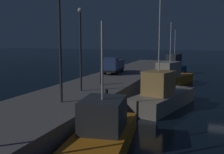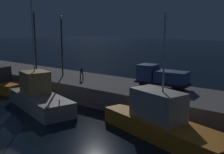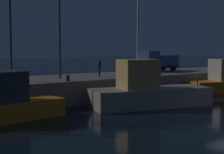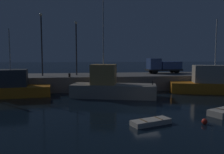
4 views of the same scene
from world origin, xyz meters
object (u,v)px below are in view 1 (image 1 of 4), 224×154
at_px(fishing_boat_orange, 173,67).
at_px(bollard_central, 158,65).
at_px(utility_truck, 114,65).
at_px(lamp_post_east, 60,38).
at_px(fishing_boat_white, 162,96).
at_px(fishing_trawler_green, 170,77).
at_px(lamp_post_central, 80,43).
at_px(fishing_boat_blue, 102,134).
at_px(bollard_west, 107,92).
at_px(dockworker, 101,76).

height_order(fishing_boat_orange, bollard_central, fishing_boat_orange).
bearing_deg(utility_truck, lamp_post_east, -173.26).
bearing_deg(lamp_post_east, fishing_boat_white, -35.96).
bearing_deg(lamp_post_east, fishing_trawler_green, -13.32).
distance_m(lamp_post_east, lamp_post_central, 4.94).
bearing_deg(lamp_post_central, fishing_boat_orange, -8.89).
bearing_deg(fishing_trawler_green, fishing_boat_orange, 4.56).
xyz_separation_m(fishing_boat_blue, fishing_trawler_green, (26.56, -0.73, 0.14)).
relative_size(fishing_boat_orange, lamp_post_central, 1.31).
bearing_deg(fishing_boat_white, fishing_boat_blue, 171.55).
relative_size(lamp_post_east, utility_truck, 1.48).
bearing_deg(fishing_trawler_green, lamp_post_central, 161.49).
relative_size(fishing_boat_white, fishing_boat_orange, 1.14).
bearing_deg(bollard_west, lamp_post_east, 148.95).
distance_m(fishing_boat_blue, bollard_central, 35.06).
distance_m(fishing_boat_blue, bollard_west, 7.69).
height_order(fishing_boat_blue, lamp_post_east, lamp_post_east).
distance_m(fishing_boat_blue, utility_truck, 23.41).
bearing_deg(bollard_central, fishing_boat_blue, -175.80).
bearing_deg(fishing_boat_orange, lamp_post_east, 173.25).
bearing_deg(fishing_boat_orange, bollard_central, 158.46).
xyz_separation_m(fishing_boat_white, bollard_west, (-5.17, 4.24, 1.08)).
bearing_deg(dockworker, fishing_trawler_green, -21.50).
height_order(fishing_boat_white, bollard_west, fishing_boat_white).
distance_m(fishing_boat_white, utility_truck, 13.41).
relative_size(fishing_trawler_green, utility_truck, 2.04).
bearing_deg(fishing_boat_orange, lamp_post_central, 171.11).
bearing_deg(bollard_west, fishing_boat_orange, -3.48).
xyz_separation_m(fishing_trawler_green, utility_truck, (-4.34, 7.76, 2.08)).
bearing_deg(bollard_west, utility_truck, 17.13).
relative_size(lamp_post_east, bollard_central, 19.43).
distance_m(fishing_boat_blue, fishing_trawler_green, 26.57).
height_order(utility_truck, bollard_west, utility_truck).
height_order(fishing_boat_blue, utility_truck, fishing_boat_blue).
xyz_separation_m(fishing_boat_white, lamp_post_east, (-9.13, 6.62, 5.97)).
xyz_separation_m(fishing_boat_orange, lamp_post_east, (-37.24, 4.41, 5.77)).
height_order(fishing_boat_blue, bollard_central, fishing_boat_blue).
bearing_deg(fishing_boat_blue, bollard_central, 4.20).
bearing_deg(fishing_boat_white, bollard_west, 140.65).
distance_m(fishing_trawler_green, utility_truck, 9.13).
height_order(fishing_boat_orange, utility_truck, fishing_boat_orange).
bearing_deg(bollard_west, bollard_central, 0.34).
xyz_separation_m(lamp_post_central, bollard_central, (26.83, -2.87, -4.44)).
distance_m(fishing_boat_blue, fishing_boat_orange, 40.49).
bearing_deg(bollard_central, bollard_west, -179.66).
height_order(fishing_boat_white, bollard_central, fishing_boat_white).
bearing_deg(lamp_post_east, dockworker, 0.91).
distance_m(fishing_boat_white, fishing_boat_orange, 28.20).
distance_m(fishing_boat_blue, lamp_post_east, 8.42).
relative_size(bollard_west, bollard_central, 1.11).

